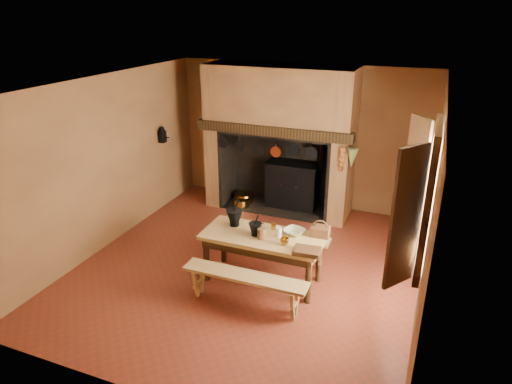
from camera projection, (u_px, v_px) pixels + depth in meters
floor at (248, 266)px, 7.14m from camera, size 5.50×5.50×0.00m
ceiling at (247, 85)px, 6.08m from camera, size 5.50×5.50×0.00m
back_wall at (301, 136)px, 8.98m from camera, size 5.00×0.02×2.80m
wall_left at (107, 163)px, 7.46m from camera, size 0.02×5.50×2.80m
wall_right at (430, 209)px, 5.76m from camera, size 0.02×5.50×2.80m
wall_front at (135, 281)px, 4.24m from camera, size 5.00×0.02×2.80m
chimney_breast at (280, 119)px, 8.55m from camera, size 2.95×0.96×2.80m
iron_range at (293, 184)px, 9.08m from camera, size 1.12×0.55×1.60m
hearth_pans at (242, 199)px, 9.37m from camera, size 0.51×0.62×0.20m
hanging_pans at (269, 149)px, 8.30m from camera, size 1.92×0.29×0.27m
onion_string at (341, 160)px, 7.84m from camera, size 0.12×0.10×0.46m
herb_bunch at (352, 158)px, 7.76m from camera, size 0.20×0.20×0.35m
window at (419, 197)px, 5.35m from camera, size 0.39×1.75×1.76m
wall_coffee_mill at (162, 133)px, 8.73m from camera, size 0.23×0.16×0.31m
work_table at (263, 242)px, 6.54m from camera, size 1.73×0.77×0.75m
bench_front at (245, 283)px, 6.07m from camera, size 1.72×0.30×0.48m
bench_back at (277, 239)px, 7.22m from camera, size 1.67×0.29×0.47m
mortar_large at (234, 217)px, 6.73m from camera, size 0.25×0.25×0.42m
mortar_small at (255, 228)px, 6.45m from camera, size 0.19×0.19×0.32m
coffee_grinder at (258, 229)px, 6.54m from camera, size 0.15×0.12×0.16m
brass_mug_a at (261, 235)px, 6.41m from camera, size 0.08×0.08×0.08m
brass_mug_b at (274, 227)px, 6.65m from camera, size 0.09×0.09×0.09m
mixing_bowl at (294, 232)px, 6.51m from camera, size 0.37×0.37×0.07m
stoneware_crock at (261, 234)px, 6.38m from camera, size 0.15×0.15×0.15m
glass_jar at (279, 232)px, 6.41m from camera, size 0.10×0.10×0.15m
wicker_basket at (320, 231)px, 6.44m from camera, size 0.27×0.20×0.25m
wooden_tray at (307, 251)px, 6.01m from camera, size 0.38×0.28×0.06m
brass_cup at (285, 241)px, 6.22m from camera, size 0.13×0.13×0.10m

